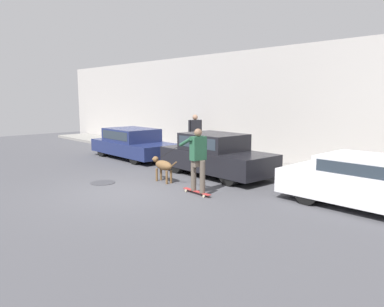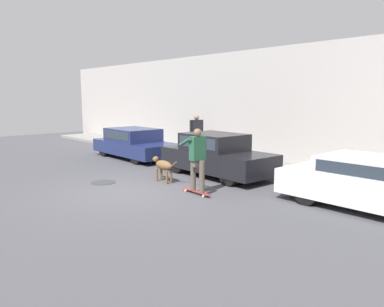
{
  "view_description": "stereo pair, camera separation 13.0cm",
  "coord_description": "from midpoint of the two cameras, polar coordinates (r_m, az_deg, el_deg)",
  "views": [
    {
      "loc": [
        8.53,
        -5.6,
        2.61
      ],
      "look_at": [
        0.52,
        1.76,
        0.95
      ],
      "focal_mm": 35.0,
      "sensor_mm": 36.0,
      "label": 1
    },
    {
      "loc": [
        8.62,
        -5.5,
        2.61
      ],
      "look_at": [
        0.52,
        1.76,
        0.95
      ],
      "focal_mm": 35.0,
      "sensor_mm": 36.0,
      "label": 2
    }
  ],
  "objects": [
    {
      "name": "parked_car_0",
      "position": [
        16.18,
        -8.53,
        1.5
      ],
      "size": [
        4.25,
        1.89,
        1.26
      ],
      "rotation": [
        0.0,
        0.0,
        -0.02
      ],
      "color": "black",
      "rests_on": "ground_plane"
    },
    {
      "name": "sidewalk_curb",
      "position": [
        14.03,
        9.54,
        -1.86
      ],
      "size": [
        30.0,
        2.0,
        0.14
      ],
      "color": "gray",
      "rests_on": "ground_plane"
    },
    {
      "name": "manhole_cover",
      "position": [
        11.78,
        -13.06,
        -4.32
      ],
      "size": [
        0.74,
        0.74,
        0.01
      ],
      "color": "#38383D",
      "rests_on": "ground_plane"
    },
    {
      "name": "pedestrian_with_bag",
      "position": [
        16.1,
        0.97,
        3.25
      ],
      "size": [
        0.34,
        0.71,
        1.7
      ],
      "rotation": [
        0.0,
        0.0,
        -0.28
      ],
      "color": "#3D4760",
      "rests_on": "sidewalk_curb"
    },
    {
      "name": "dog",
      "position": [
        11.52,
        -4.09,
        -1.86
      ],
      "size": [
        1.22,
        0.33,
        0.75
      ],
      "rotation": [
        0.0,
        0.0,
        3.09
      ],
      "color": "brown",
      "rests_on": "ground_plane"
    },
    {
      "name": "parked_car_1",
      "position": [
        12.41,
        4.04,
        -0.33
      ],
      "size": [
        4.05,
        1.81,
        1.4
      ],
      "rotation": [
        0.0,
        0.0,
        -0.03
      ],
      "color": "black",
      "rests_on": "ground_plane"
    },
    {
      "name": "back_wall",
      "position": [
        14.74,
        12.61,
        6.94
      ],
      "size": [
        32.0,
        0.3,
        4.43
      ],
      "color": "#B2ADA8",
      "rests_on": "ground_plane"
    },
    {
      "name": "parked_car_2",
      "position": [
        9.62,
        27.05,
        -4.33
      ],
      "size": [
        4.57,
        1.88,
        1.22
      ],
      "rotation": [
        0.0,
        0.0,
        0.01
      ],
      "color": "black",
      "rests_on": "ground_plane"
    },
    {
      "name": "ground_plane",
      "position": [
        10.54,
        -8.74,
        -5.76
      ],
      "size": [
        36.0,
        36.0,
        0.0
      ],
      "primitive_type": "plane",
      "color": "#47474C"
    },
    {
      "name": "skateboarder",
      "position": [
        9.91,
        1.17,
        -0.58
      ],
      "size": [
        2.7,
        0.6,
        1.78
      ],
      "rotation": [
        0.0,
        0.0,
        3.08
      ],
      "color": "beige",
      "rests_on": "ground_plane"
    }
  ]
}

